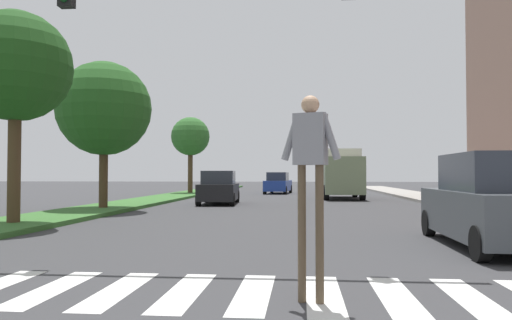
{
  "coord_description": "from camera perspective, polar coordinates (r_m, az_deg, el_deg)",
  "views": [
    {
      "loc": [
        0.62,
        1.72,
        1.54
      ],
      "look_at": [
        -1.15,
        20.69,
        2.09
      ],
      "focal_mm": 34.43,
      "sensor_mm": 36.0,
      "label": 1
    }
  ],
  "objects": [
    {
      "name": "ground_plane",
      "position": [
        28.33,
        4.08,
        -4.75
      ],
      "size": [
        140.0,
        140.0,
        0.0
      ],
      "primitive_type": "plane",
      "color": "#38383A"
    },
    {
      "name": "crosswalk",
      "position": [
        6.55,
        -0.29,
        -15.2
      ],
      "size": [
        7.65,
        2.2,
        0.01
      ],
      "color": "silver",
      "rests_on": "ground_plane"
    },
    {
      "name": "median_strip",
      "position": [
        27.63,
        -12.4,
        -4.64
      ],
      "size": [
        2.73,
        64.0,
        0.15
      ],
      "primitive_type": "cube",
      "color": "#386B2D",
      "rests_on": "ground_plane"
    },
    {
      "name": "tree_mid",
      "position": [
        16.1,
        -26.15,
        9.65
      ],
      "size": [
        3.21,
        3.21,
        6.14
      ],
      "color": "#4C3823",
      "rests_on": "median_strip"
    },
    {
      "name": "tree_far",
      "position": [
        21.55,
        -17.25,
        5.69
      ],
      "size": [
        3.92,
        3.92,
        6.09
      ],
      "color": "#4C3823",
      "rests_on": "median_strip"
    },
    {
      "name": "tree_distant",
      "position": [
        37.23,
        -7.63,
        2.68
      ],
      "size": [
        2.89,
        2.89,
        5.67
      ],
      "color": "#4C3823",
      "rests_on": "median_strip"
    },
    {
      "name": "sidewalk_right",
      "position": [
        27.45,
        21.9,
        -4.58
      ],
      "size": [
        3.0,
        64.0,
        0.15
      ],
      "primitive_type": "cube",
      "color": "#9E9991",
      "rests_on": "ground_plane"
    },
    {
      "name": "traffic_light_gantry",
      "position": [
        10.27,
        -21.1,
        14.6
      ],
      "size": [
        9.73,
        0.3,
        6.0
      ],
      "color": "gold",
      "rests_on": "median_strip"
    },
    {
      "name": "pedestrian_performer",
      "position": [
        5.94,
        6.35,
        -0.45
      ],
      "size": [
        0.74,
        0.34,
        2.49
      ],
      "color": "brown",
      "rests_on": "ground_plane"
    },
    {
      "name": "suv_crossing",
      "position": [
        11.44,
        25.88,
        -4.53
      ],
      "size": [
        2.02,
        4.62,
        1.97
      ],
      "color": "#474C51",
      "rests_on": "ground_plane"
    },
    {
      "name": "sedan_midblock",
      "position": [
        25.23,
        -4.34,
        -3.35
      ],
      "size": [
        2.09,
        4.17,
        1.7
      ],
      "color": "black",
      "rests_on": "ground_plane"
    },
    {
      "name": "sedan_distant",
      "position": [
        38.9,
        2.58,
        -2.76
      ],
      "size": [
        2.14,
        4.69,
        1.67
      ],
      "color": "navy",
      "rests_on": "ground_plane"
    },
    {
      "name": "truck_box_delivery",
      "position": [
        31.52,
        9.87,
        -1.45
      ],
      "size": [
        2.4,
        6.2,
        3.1
      ],
      "color": "gray",
      "rests_on": "ground_plane"
    }
  ]
}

